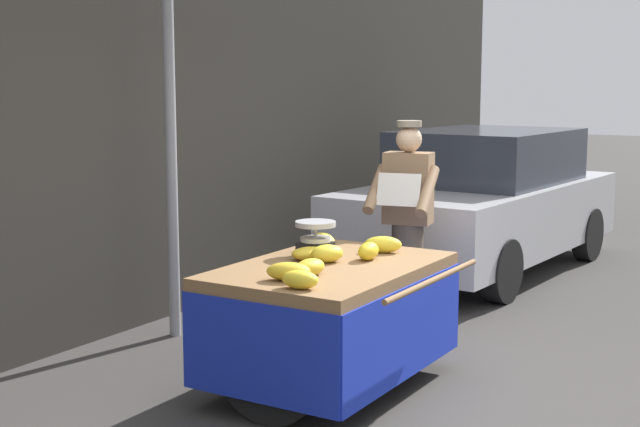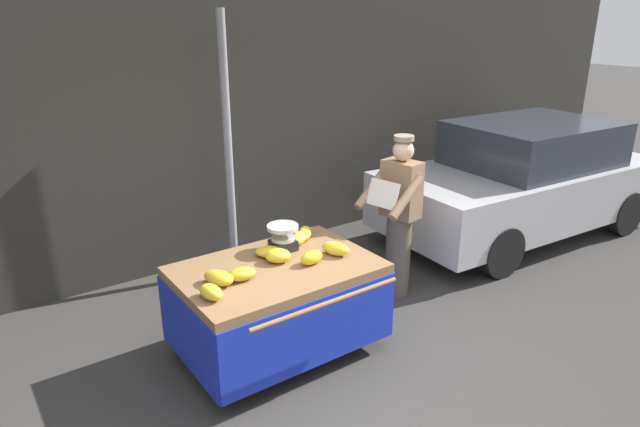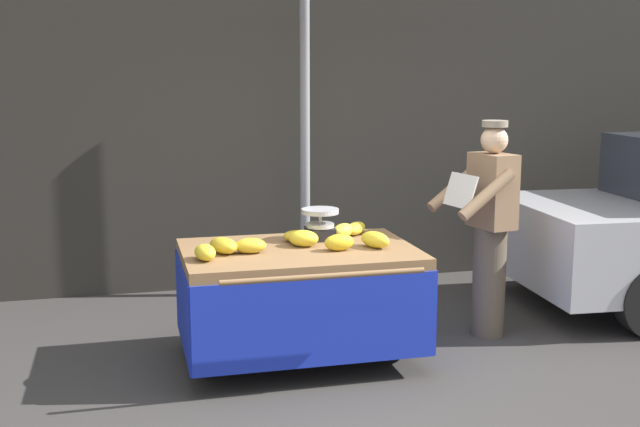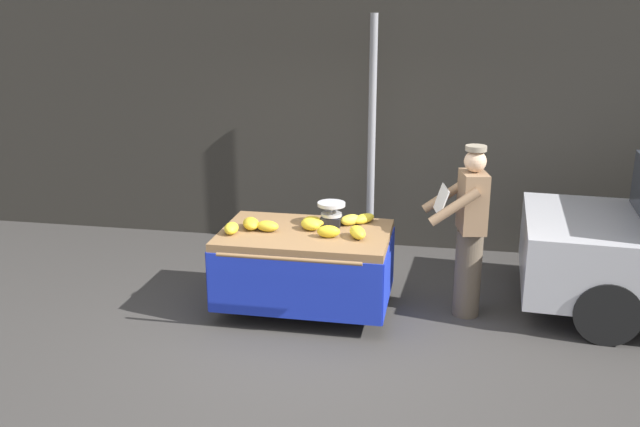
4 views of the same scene
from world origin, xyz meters
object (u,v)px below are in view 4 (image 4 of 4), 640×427
Objects in this scene: banana_bunch_2 at (358,232)px; banana_bunch_5 at (350,220)px; banana_bunch_1 at (364,219)px; banana_bunch_6 at (314,221)px; banana_bunch_0 at (329,232)px; vendor_person at (469,231)px; banana_cart at (305,253)px; weighing_scale at (331,214)px; banana_bunch_3 at (251,224)px; banana_bunch_7 at (311,224)px; banana_bunch_8 at (231,228)px; banana_bunch_4 at (267,226)px; street_pole at (372,140)px.

banana_bunch_5 is at bearing 107.74° from banana_bunch_2.
banana_bunch_2 is at bearing -72.26° from banana_bunch_5.
banana_bunch_6 is at bearing -160.04° from banana_bunch_1.
banana_bunch_5 is (0.15, 0.42, -0.01)m from banana_bunch_0.
banana_cart is at bearing -172.66° from vendor_person.
weighing_scale is at bearing 48.73° from banana_cart.
banana_cart is at bearing -103.76° from banana_bunch_6.
banana_cart is 6.24× the size of banana_bunch_3.
weighing_scale reaches higher than banana_bunch_2.
banana_bunch_2 is at bearing -163.32° from vendor_person.
banana_bunch_7 reaches higher than banana_bunch_6.
weighing_scale reaches higher than banana_bunch_8.
banana_bunch_4 is (-0.58, -0.32, -0.06)m from weighing_scale.
banana_bunch_1 is at bearing 26.01° from banana_bunch_4.
weighing_scale is at bearing 28.65° from banana_bunch_4.
banana_bunch_0 is at bearing -57.59° from banana_bunch_6.
banana_bunch_5 is 1.00× the size of banana_bunch_8.
street_pole is at bearing 65.66° from banana_bunch_4.
street_pole is 13.16× the size of banana_bunch_0.
banana_bunch_0 is 0.84× the size of banana_bunch_2.
banana_bunch_8 is (-1.09, -0.48, 0.00)m from banana_bunch_5.
banana_bunch_7 is (-0.49, 0.16, 0.00)m from banana_bunch_2.
weighing_scale is 0.81m from banana_bunch_3.
street_pole is at bearing 84.28° from banana_bunch_0.
banana_bunch_3 is 1.20× the size of banana_bunch_4.
banana_bunch_3 is at bearing -159.82° from banana_bunch_1.
banana_bunch_1 is 1.27× the size of banana_bunch_7.
street_pole is at bearing 92.80° from banana_bunch_2.
banana_bunch_2 is at bearing 6.51° from banana_bunch_0.
banana_bunch_0 is at bearing -118.26° from banana_bunch_1.
banana_bunch_5 is 0.37m from banana_bunch_6.
banana_bunch_7 reaches higher than banana_bunch_5.
banana_bunch_3 is (-1.07, 0.08, -0.00)m from banana_bunch_2.
banana_cart is at bearing 2.74° from banana_bunch_3.
banana_bunch_8 is at bearing -157.74° from banana_bunch_4.
banana_bunch_4 is at bearing -172.05° from vendor_person.
street_pole is 1.79m from banana_bunch_7.
banana_bunch_4 is (-0.36, -0.07, 0.28)m from banana_cart.
banana_bunch_1 is at bearing 19.96° from banana_bunch_6.
banana_cart is 0.70m from banana_bunch_1.
banana_bunch_3 is 1.22× the size of banana_bunch_7.
banana_bunch_5 is 1.01× the size of banana_bunch_7.
banana_cart is at bearing -130.37° from banana_bunch_7.
banana_bunch_2 is at bearing -2.71° from banana_bunch_4.
banana_bunch_8 is (-0.91, -0.45, -0.06)m from weighing_scale.
banana_bunch_2 is 1.05× the size of banana_bunch_6.
banana_bunch_7 is at bearing -147.16° from banana_bunch_1.
banana_bunch_3 is at bearing -172.17° from banana_bunch_7.
banana_bunch_4 is 1.02× the size of banana_bunch_7.
banana_bunch_0 reaches higher than banana_bunch_2.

